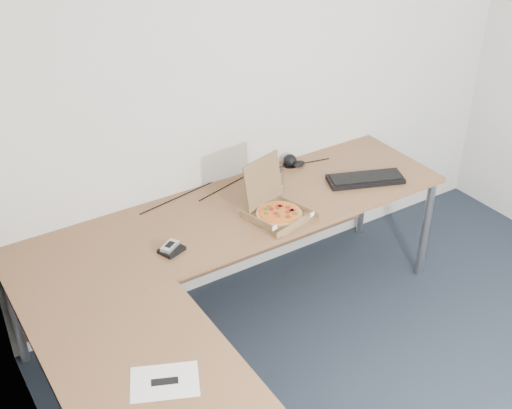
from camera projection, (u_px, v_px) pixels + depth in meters
desk at (225, 276)px, 3.15m from camera, size 2.50×2.20×0.73m
pizza_box at (277, 211)px, 3.53m from camera, size 0.28×0.32×0.28m
drinking_glass at (278, 179)px, 3.79m from camera, size 0.06×0.06×0.11m
keyboard at (365, 179)px, 3.86m from camera, size 0.47×0.31×0.03m
mouse at (299, 164)px, 4.02m from camera, size 0.11×0.09×0.03m
wallet at (172, 250)px, 3.27m from camera, size 0.14×0.13×0.02m
phone at (170, 246)px, 3.26m from camera, size 0.11×0.10×0.02m
paper_sheet at (165, 382)px, 2.54m from camera, size 0.32×0.28×0.00m
dome_speaker at (290, 160)px, 4.02m from camera, size 0.09×0.09×0.08m
cable_bundle at (233, 182)px, 3.86m from camera, size 0.61×0.13×0.01m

